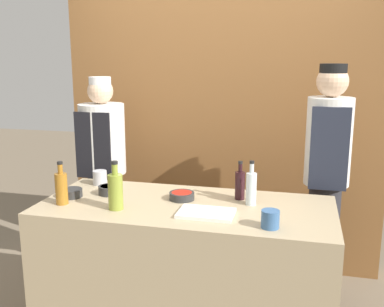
% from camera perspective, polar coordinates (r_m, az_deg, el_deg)
% --- Properties ---
extents(cabinet_wall, '(2.62, 0.18, 2.40)m').
position_cam_1_polar(cabinet_wall, '(3.78, 3.84, 3.60)').
color(cabinet_wall, brown).
rests_on(cabinet_wall, ground_plane).
extents(counter, '(1.76, 0.77, 0.90)m').
position_cam_1_polar(counter, '(2.88, -0.77, -14.98)').
color(counter, tan).
rests_on(counter, ground_plane).
extents(sauce_bowl_green, '(0.14, 0.14, 0.05)m').
position_cam_1_polar(sauce_bowl_green, '(2.94, -15.09, -4.81)').
color(sauce_bowl_green, '#2D2D2D').
rests_on(sauce_bowl_green, counter).
extents(sauce_bowl_brown, '(0.14, 0.14, 0.05)m').
position_cam_1_polar(sauce_bowl_brown, '(2.94, -10.46, -4.51)').
color(sauce_bowl_brown, '#2D2D2D').
rests_on(sauce_bowl_brown, counter).
extents(sauce_bowl_red, '(0.16, 0.16, 0.05)m').
position_cam_1_polar(sauce_bowl_red, '(2.79, -1.30, -5.35)').
color(sauce_bowl_red, '#2D2D2D').
rests_on(sauce_bowl_red, counter).
extents(cutting_board, '(0.31, 0.21, 0.02)m').
position_cam_1_polar(cutting_board, '(2.54, 1.81, -7.58)').
color(cutting_board, white).
rests_on(cutting_board, counter).
extents(bottle_amber, '(0.07, 0.07, 0.26)m').
position_cam_1_polar(bottle_amber, '(2.80, -16.26, -4.17)').
color(bottle_amber, '#9E661E').
rests_on(bottle_amber, counter).
extents(bottle_wine, '(0.06, 0.06, 0.24)m').
position_cam_1_polar(bottle_wine, '(2.79, 6.11, -3.93)').
color(bottle_wine, black).
rests_on(bottle_wine, counter).
extents(bottle_oil, '(0.09, 0.09, 0.29)m').
position_cam_1_polar(bottle_oil, '(2.63, -9.69, -4.65)').
color(bottle_oil, olive).
rests_on(bottle_oil, counter).
extents(bottle_clear, '(0.06, 0.06, 0.27)m').
position_cam_1_polar(bottle_clear, '(2.70, 7.53, -4.32)').
color(bottle_clear, silver).
rests_on(bottle_clear, counter).
extents(cup_blue, '(0.10, 0.10, 0.09)m').
position_cam_1_polar(cup_blue, '(2.38, 9.91, -8.21)').
color(cup_blue, '#386093').
rests_on(cup_blue, counter).
extents(cup_steel, '(0.09, 0.09, 0.10)m').
position_cam_1_polar(cup_steel, '(3.16, -11.62, -3.02)').
color(cup_steel, '#B7B7BC').
rests_on(cup_steel, counter).
extents(chef_left, '(0.35, 0.35, 1.62)m').
position_cam_1_polar(chef_left, '(3.57, -11.15, -2.44)').
color(chef_left, '#28282D').
rests_on(chef_left, ground_plane).
extents(chef_right, '(0.31, 0.31, 1.72)m').
position_cam_1_polar(chef_right, '(3.23, 16.68, -2.86)').
color(chef_right, '#28282D').
rests_on(chef_right, ground_plane).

